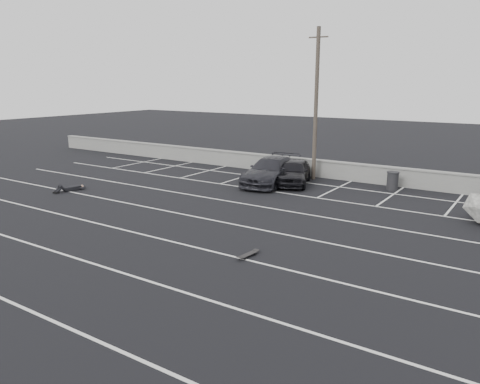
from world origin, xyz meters
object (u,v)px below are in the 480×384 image
Objects in this scene: car_right at (271,171)px; utility_pole at (316,104)px; car_left at (294,172)px; person at (74,186)px; skateboard at (248,255)px; trash_bin at (393,181)px.

car_right is 4.70m from utility_pole.
car_left is 1.83× the size of person.
person is (-9.14, -7.88, -0.49)m from car_left.
person is 2.71× the size of skateboard.
car_left is 1.28m from car_right.
person is at bearing -158.74° from car_left.
skateboard is at bearing -71.01° from car_right.
utility_pole is 14.28m from person.
car_left is 0.81× the size of car_right.
skateboard is (-1.16, -12.60, -0.43)m from trash_bin.
person is (-9.48, -9.82, -4.19)m from utility_pole.
car_left is at bearing 49.46° from person.
trash_bin is at bearing -2.14° from car_left.
car_left is 4.19m from utility_pole.
utility_pole is (1.46, 2.57, 3.66)m from car_right.
car_right is 6.63m from trash_bin.
skateboard is (3.96, -11.01, -0.63)m from car_left.
utility_pole reaches higher than skateboard.
utility_pole reaches higher than trash_bin.
utility_pole is 10.37× the size of skateboard.
skateboard is at bearing -4.72° from person.
car_right is 5.17× the size of trash_bin.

